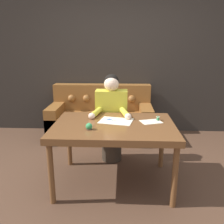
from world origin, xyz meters
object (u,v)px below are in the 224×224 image
object	(u,v)px
person	(111,118)
thread_spool	(158,119)
couch	(101,120)
scissors	(112,120)
dining_table	(114,130)
pin_cushion	(89,127)

from	to	relation	value
person	thread_spool	xyz separation A→B (m)	(0.57, -0.43, 0.14)
couch	thread_spool	xyz separation A→B (m)	(0.79, -1.30, 0.44)
person	scissors	world-z (taller)	person
dining_table	couch	world-z (taller)	couch
dining_table	person	world-z (taller)	person
scissors	thread_spool	bearing A→B (deg)	2.65
couch	person	world-z (taller)	person
dining_table	thread_spool	distance (m)	0.54
dining_table	person	size ratio (longest dim) A/B	1.11
dining_table	scissors	size ratio (longest dim) A/B	6.71
pin_cushion	dining_table	bearing A→B (deg)	37.19
thread_spool	couch	bearing A→B (deg)	121.34
pin_cushion	thread_spool	bearing A→B (deg)	24.76
dining_table	thread_spool	bearing A→B (deg)	17.43
dining_table	pin_cushion	size ratio (longest dim) A/B	18.91
person	couch	bearing A→B (deg)	104.60
thread_spool	pin_cushion	world-z (taller)	pin_cushion
scissors	couch	bearing A→B (deg)	100.71
person	scissors	distance (m)	0.47
couch	thread_spool	distance (m)	1.58
dining_table	thread_spool	xyz separation A→B (m)	(0.51, 0.16, 0.09)
dining_table	pin_cushion	distance (m)	0.33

